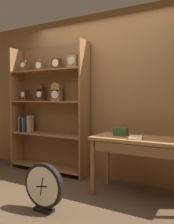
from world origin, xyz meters
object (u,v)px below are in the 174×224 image
Objects in this scene: workbench at (147,146)px; toolbox_small at (121,132)px; round_clock_large at (44,187)px; open_repair_manual at (136,138)px; bookshelf at (48,108)px.

toolbox_small is at bearing 169.03° from workbench.
round_clock_large is at bearing -134.90° from workbench.
round_clock_large is (-0.78, -0.83, -0.50)m from open_repair_manual.
open_repair_manual is (1.69, -0.39, -0.32)m from bookshelf.
bookshelf is 3.94× the size of round_clock_large.
open_repair_manual is (0.25, -0.15, -0.04)m from toolbox_small.
open_repair_manual is 0.40× the size of round_clock_large.
bookshelf is 1.49m from toolbox_small.
bookshelf reaches higher than open_repair_manual.
bookshelf is at bearing 151.70° from open_repair_manual.
bookshelf reaches higher than workbench.
workbench is 0.18m from open_repair_manual.
workbench is at bearing -10.97° from toolbox_small.
toolbox_small reaches higher than round_clock_large.
open_repair_manual reaches higher than workbench.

